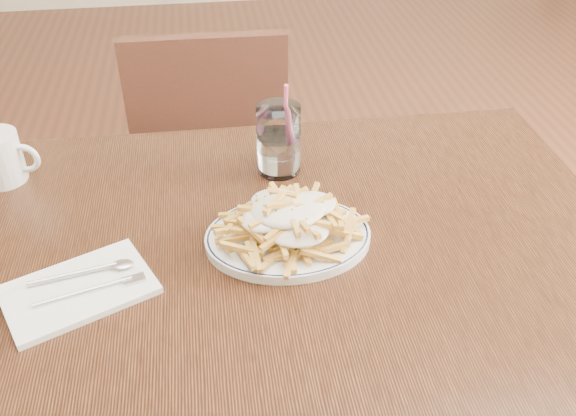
{
  "coord_description": "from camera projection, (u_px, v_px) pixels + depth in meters",
  "views": [
    {
      "loc": [
        -0.09,
        -0.83,
        1.43
      ],
      "look_at": [
        0.02,
        -0.01,
        0.82
      ],
      "focal_mm": 40.0,
      "sensor_mm": 36.0,
      "label": 1
    }
  ],
  "objects": [
    {
      "name": "fries_plate",
      "position": [
        288.0,
        237.0,
        1.07
      ],
      "size": [
        0.31,
        0.28,
        0.02
      ],
      "color": "white",
      "rests_on": "table"
    },
    {
      "name": "loaded_fries",
      "position": [
        288.0,
        216.0,
        1.04
      ],
      "size": [
        0.24,
        0.2,
        0.07
      ],
      "color": "gold",
      "rests_on": "fries_plate"
    },
    {
      "name": "coffee_mug",
      "position": [
        0.0,
        158.0,
        1.19
      ],
      "size": [
        0.12,
        0.09,
        0.1
      ],
      "color": "white",
      "rests_on": "table"
    },
    {
      "name": "water_glass",
      "position": [
        279.0,
        143.0,
        1.22
      ],
      "size": [
        0.08,
        0.08,
        0.18
      ],
      "color": "white",
      "rests_on": "table"
    },
    {
      "name": "napkin",
      "position": [
        79.0,
        290.0,
        0.97
      ],
      "size": [
        0.25,
        0.22,
        0.01
      ],
      "primitive_type": "cube",
      "rotation": [
        0.0,
        0.0,
        0.44
      ],
      "color": "white",
      "rests_on": "table"
    },
    {
      "name": "table",
      "position": [
        274.0,
        276.0,
        1.12
      ],
      "size": [
        1.2,
        0.8,
        0.75
      ],
      "color": "black",
      "rests_on": "ground"
    },
    {
      "name": "chair_far",
      "position": [
        212.0,
        152.0,
        1.8
      ],
      "size": [
        0.41,
        0.41,
        0.87
      ],
      "color": "black",
      "rests_on": "ground"
    },
    {
      "name": "cutlery",
      "position": [
        78.0,
        283.0,
        0.97
      ],
      "size": [
        0.19,
        0.11,
        0.01
      ],
      "color": "silver",
      "rests_on": "napkin"
    }
  ]
}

